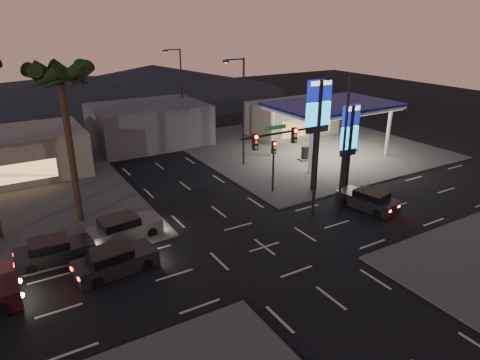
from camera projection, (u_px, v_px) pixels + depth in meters
ground at (265, 247)px, 26.47m from camera, size 140.00×140.00×0.00m
corner_lot_ne at (304, 146)px, 46.96m from camera, size 24.00×24.00×0.12m
gas_station at (332, 107)px, 41.97m from camera, size 12.20×8.20×5.47m
convenience_store at (291, 118)px, 51.24m from camera, size 10.00×6.00×4.00m
pylon_sign_tall at (318, 114)px, 32.69m from camera, size 2.20×0.35×9.00m
pylon_sign_short at (349, 135)px, 33.71m from camera, size 1.60×0.35×7.00m
traffic_signal_mast at (297, 149)px, 28.01m from camera, size 6.10×0.39×8.00m
pedestal_signal at (274, 158)px, 33.67m from camera, size 0.32×0.39×4.30m
streetlight_near at (342, 139)px, 28.50m from camera, size 2.14×0.25×10.00m
streetlight_mid at (242, 106)px, 38.92m from camera, size 2.14×0.25×10.00m
streetlight_far at (180, 87)px, 50.14m from camera, size 2.14×0.25×10.00m
palm_a at (61, 85)px, 26.41m from camera, size 4.41×4.41×10.86m
building_far_mid at (149, 124)px, 47.49m from camera, size 12.00×9.00×4.40m
hill_right at (153, 78)px, 80.88m from camera, size 50.00×50.00×5.00m
hill_center at (71, 87)px, 73.85m from camera, size 60.00×60.00×4.00m
car_lane_a_front at (115, 261)px, 23.64m from camera, size 4.71×2.33×1.49m
car_lane_b_front at (123, 229)px, 27.24m from camera, size 4.84×2.38×1.53m
car_lane_b_mid at (54, 251)px, 24.70m from camera, size 4.49×2.04×1.44m
suv_station at (368, 200)px, 31.55m from camera, size 2.68×4.66×1.47m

